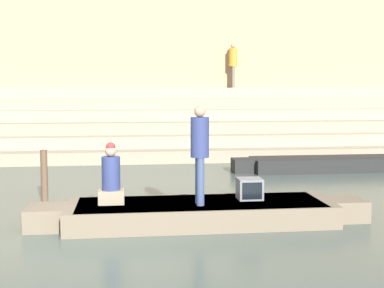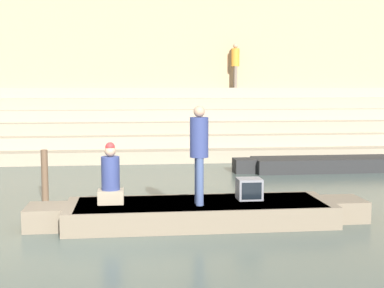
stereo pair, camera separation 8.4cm
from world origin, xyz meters
TOP-DOWN VIEW (x-y plane):
  - ground_plane at (0.00, 0.00)m, footprint 120.00×120.00m
  - ghat_steps at (0.00, 11.16)m, footprint 36.00×4.65m
  - back_wall at (0.00, 13.43)m, footprint 34.20×1.28m
  - rowboat_main at (1.81, 0.85)m, footprint 5.96×1.56m
  - person_standing at (1.78, 0.68)m, footprint 0.32×0.32m
  - person_rowing at (0.27, 0.93)m, footprint 0.44×0.35m
  - tv_set at (2.73, 0.99)m, footprint 0.43×0.41m
  - moored_boat_shore at (6.19, 6.33)m, footprint 5.38×1.15m
  - mooring_post at (-1.14, 2.81)m, footprint 0.14×0.14m
  - person_on_steps at (4.72, 12.45)m, footprint 0.32×0.32m

SIDE VIEW (x-z plane):
  - ground_plane at x=0.00m, z-range 0.00..0.00m
  - rowboat_main at x=1.81m, z-range 0.01..0.40m
  - moored_boat_shore at x=6.19m, z-range 0.01..0.40m
  - mooring_post at x=-1.14m, z-range 0.00..1.12m
  - tv_set at x=2.73m, z-range 0.38..0.76m
  - person_rowing at x=0.27m, z-range 0.28..1.35m
  - ghat_steps at x=0.00m, z-range -0.33..2.04m
  - person_standing at x=1.78m, z-range 0.52..2.22m
  - person_on_steps at x=4.72m, z-range 2.51..4.23m
  - back_wall at x=0.00m, z-range -0.03..7.73m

